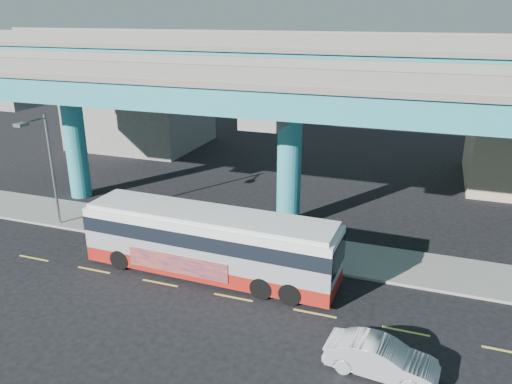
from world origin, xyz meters
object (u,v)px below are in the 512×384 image
(parked_car, at_px, (115,211))
(transit_bus, at_px, (210,241))
(street_lamp, at_px, (44,156))
(stop_sign, at_px, (302,229))
(sedan, at_px, (381,358))

(parked_car, bearing_deg, transit_bus, -112.65)
(parked_car, xyz_separation_m, street_lamp, (-3.11, -2.15, 4.00))
(stop_sign, bearing_deg, street_lamp, -156.68)
(transit_bus, distance_m, stop_sign, 4.94)
(sedan, xyz_separation_m, street_lamp, (-21.04, 6.82, 4.07))
(sedan, xyz_separation_m, parked_car, (-17.93, 8.97, 0.07))
(street_lamp, distance_m, stop_sign, 16.18)
(parked_car, distance_m, street_lamp, 5.50)
(street_lamp, xyz_separation_m, stop_sign, (15.93, 0.72, -2.75))
(transit_bus, distance_m, street_lamp, 12.30)
(transit_bus, height_order, parked_car, transit_bus)
(sedan, bearing_deg, transit_bus, 68.11)
(parked_car, bearing_deg, street_lamp, 127.37)
(sedan, height_order, parked_car, sedan)
(parked_car, relative_size, stop_sign, 1.42)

